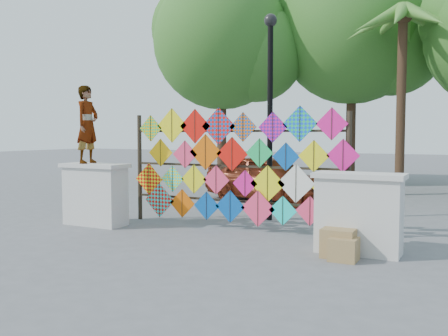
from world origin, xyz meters
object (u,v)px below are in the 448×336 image
at_px(vendor_woman, 87,125).
at_px(sedan, 270,178).
at_px(lamppost, 270,97).
at_px(kite_rack, 235,168).

bearing_deg(vendor_woman, sedan, -25.88).
bearing_deg(sedan, lamppost, -144.76).
bearing_deg(kite_rack, lamppost, 79.89).
height_order(kite_rack, sedan, kite_rack).
bearing_deg(sedan, kite_rack, -154.18).
xyz_separation_m(kite_rack, sedan, (-0.89, 4.07, -0.57)).
bearing_deg(kite_rack, sedan, 102.35).
height_order(vendor_woman, sedan, vendor_woman).
xyz_separation_m(kite_rack, lamppost, (0.23, 1.27, 1.47)).
height_order(kite_rack, lamppost, lamppost).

